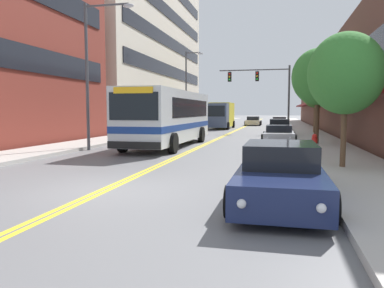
{
  "coord_description": "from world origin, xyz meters",
  "views": [
    {
      "loc": [
        4.38,
        -8.81,
        2.05
      ],
      "look_at": [
        -0.96,
        14.04,
        -0.04
      ],
      "focal_mm": 35.0,
      "sensor_mm": 36.0,
      "label": 1
    }
  ],
  "objects": [
    {
      "name": "car_charcoal_parked_left_near",
      "position": [
        -4.4,
        26.93,
        0.62
      ],
      "size": [
        2.01,
        4.65,
        1.35
      ],
      "color": "#232328",
      "rests_on": "ground_plane"
    },
    {
      "name": "traffic_signal_mast",
      "position": [
        2.91,
        27.41,
        4.48
      ],
      "size": [
        6.63,
        0.38,
        6.25
      ],
      "color": "#47474C",
      "rests_on": "ground_plane"
    },
    {
      "name": "ground_plane",
      "position": [
        0.0,
        37.0,
        0.0
      ],
      "size": [
        240.0,
        240.0,
        0.0
      ],
      "primitive_type": "plane",
      "color": "slate"
    },
    {
      "name": "box_truck",
      "position": [
        -2.16,
        33.64,
        1.57
      ],
      "size": [
        2.6,
        6.94,
        2.96
      ],
      "color": "#475675",
      "rests_on": "ground_plane"
    },
    {
      "name": "car_black_parked_right_far",
      "position": [
        4.4,
        21.37,
        0.66
      ],
      "size": [
        1.97,
        4.89,
        1.4
      ],
      "color": "black",
      "rests_on": "ground_plane"
    },
    {
      "name": "street_tree_right_far",
      "position": [
        7.4,
        25.28,
        3.64
      ],
      "size": [
        2.47,
        2.47,
        4.86
      ],
      "color": "brown",
      "rests_on": "sidewalk_right"
    },
    {
      "name": "street_tree_right_mid",
      "position": [
        6.49,
        13.97,
        3.98
      ],
      "size": [
        2.95,
        2.95,
        5.46
      ],
      "color": "brown",
      "rests_on": "sidewalk_right"
    },
    {
      "name": "street_tree_right_near",
      "position": [
        6.49,
        4.58,
        3.28
      ],
      "size": [
        2.47,
        2.47,
        4.48
      ],
      "color": "brown",
      "rests_on": "sidewalk_right"
    },
    {
      "name": "storefront_row_right",
      "position": [
        12.61,
        37.0,
        4.03
      ],
      "size": [
        9.1,
        68.0,
        8.07
      ],
      "color": "brown",
      "rests_on": "ground_plane"
    },
    {
      "name": "street_lamp_left_near",
      "position": [
        -4.89,
        8.89,
        4.51
      ],
      "size": [
        2.69,
        0.28,
        7.45
      ],
      "color": "#47474C",
      "rests_on": "ground_plane"
    },
    {
      "name": "city_bus",
      "position": [
        -1.85,
        12.11,
        1.78
      ],
      "size": [
        2.89,
        10.9,
        3.14
      ],
      "color": "silver",
      "rests_on": "ground_plane"
    },
    {
      "name": "car_red_parked_right_mid",
      "position": [
        4.38,
        36.75,
        0.63
      ],
      "size": [
        2.02,
        4.51,
        1.31
      ],
      "color": "maroon",
      "rests_on": "ground_plane"
    },
    {
      "name": "car_silver_parked_right_end",
      "position": [
        4.37,
        14.96,
        0.56
      ],
      "size": [
        2.03,
        4.49,
        1.16
      ],
      "color": "#B7B7BC",
      "rests_on": "ground_plane"
    },
    {
      "name": "fire_hydrant",
      "position": [
        5.95,
        8.9,
        0.58
      ],
      "size": [
        0.33,
        0.25,
        0.85
      ],
      "color": "red",
      "rests_on": "sidewalk_right"
    },
    {
      "name": "street_lamp_left_far",
      "position": [
        -5.07,
        29.89,
        4.83
      ],
      "size": [
        1.9,
        0.28,
        8.24
      ],
      "color": "#47474C",
      "rests_on": "ground_plane"
    },
    {
      "name": "car_navy_parked_right_foreground",
      "position": [
        4.42,
        -0.3,
        0.61
      ],
      "size": [
        2.06,
        4.85,
        1.33
      ],
      "color": "#19234C",
      "rests_on": "ground_plane"
    },
    {
      "name": "sidewalk_right",
      "position": [
        6.94,
        37.0,
        0.08
      ],
      "size": [
        2.89,
        106.0,
        0.16
      ],
      "color": "#B2ADA5",
      "rests_on": "ground_plane"
    },
    {
      "name": "office_tower_left",
      "position": [
        -14.62,
        35.88,
        15.33
      ],
      "size": [
        12.08,
        31.97,
        30.65
      ],
      "color": "beige",
      "rests_on": "ground_plane"
    },
    {
      "name": "sidewalk_left",
      "position": [
        -6.94,
        37.0,
        0.08
      ],
      "size": [
        2.89,
        106.0,
        0.16
      ],
      "color": "#B2ADA5",
      "rests_on": "ground_plane"
    },
    {
      "name": "car_champagne_moving_lead",
      "position": [
        0.82,
        44.25,
        0.58
      ],
      "size": [
        2.19,
        4.77,
        1.24
      ],
      "color": "beige",
      "rests_on": "ground_plane"
    },
    {
      "name": "centre_line",
      "position": [
        0.0,
        37.0,
        0.0
      ],
      "size": [
        0.34,
        106.0,
        0.01
      ],
      "color": "yellow",
      "rests_on": "ground_plane"
    }
  ]
}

